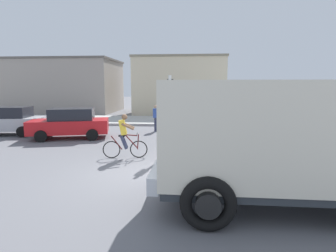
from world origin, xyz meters
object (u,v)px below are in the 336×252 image
object	(u,v)px
car_white_mid	(290,123)
pedestrian_near_kerb	(156,118)
truck_foreground	(277,136)
traffic_light_pole	(170,104)
car_red_near	(70,123)
car_far_side	(7,121)
cyclist	(125,136)

from	to	relation	value
car_white_mid	pedestrian_near_kerb	distance (m)	7.57
truck_foreground	pedestrian_near_kerb	size ratio (longest dim) A/B	3.36
traffic_light_pole	pedestrian_near_kerb	size ratio (longest dim) A/B	1.98
car_red_near	car_white_mid	bearing A→B (deg)	5.41
truck_foreground	car_red_near	xyz separation A→B (m)	(-8.33, 7.68, -0.85)
car_far_side	pedestrian_near_kerb	size ratio (longest dim) A/B	2.58
traffic_light_pole	car_red_near	xyz separation A→B (m)	(-5.55, 2.93, -1.25)
car_red_near	car_far_side	world-z (taller)	same
cyclist	car_red_near	bearing A→B (deg)	135.85
cyclist	car_far_side	size ratio (longest dim) A/B	0.41
cyclist	car_white_mid	bearing A→B (deg)	31.75
car_white_mid	car_far_side	world-z (taller)	same
truck_foreground	car_far_side	xyz separation A→B (m)	(-12.38, 8.41, -0.85)
car_far_side	car_red_near	bearing A→B (deg)	-10.30
truck_foreground	car_red_near	bearing A→B (deg)	137.34
car_white_mid	cyclist	bearing A→B (deg)	-148.25
car_far_side	traffic_light_pole	bearing A→B (deg)	-20.93
truck_foreground	car_far_side	world-z (taller)	truck_foreground
car_red_near	car_white_mid	world-z (taller)	same
traffic_light_pole	car_far_side	xyz separation A→B (m)	(-9.59, 3.67, -1.25)
traffic_light_pole	truck_foreground	bearing A→B (deg)	-59.58
car_red_near	car_white_mid	distance (m)	11.74
traffic_light_pole	car_far_side	world-z (taller)	traffic_light_pole
truck_foreground	traffic_light_pole	xyz separation A→B (m)	(-2.79, 4.74, 0.40)
traffic_light_pole	car_white_mid	distance (m)	7.46
pedestrian_near_kerb	traffic_light_pole	bearing A→B (deg)	-76.90
pedestrian_near_kerb	car_far_side	bearing A→B (deg)	-167.47
truck_foreground	traffic_light_pole	size ratio (longest dim) A/B	1.70
truck_foreground	car_red_near	distance (m)	11.36
cyclist	traffic_light_pole	xyz separation A→B (m)	(1.69, 0.81, 1.20)
car_red_near	truck_foreground	bearing A→B (deg)	-42.66
car_white_mid	car_far_side	distance (m)	15.74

